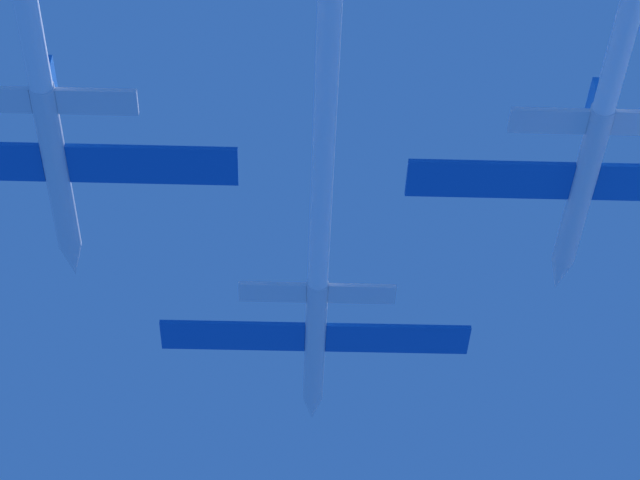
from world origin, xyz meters
TOP-DOWN VIEW (x-y plane):
  - jet_lead at (-0.40, -18.49)m, footprint 15.20×59.67m

SIDE VIEW (x-z plane):
  - jet_lead at x=-0.40m, z-range -1.40..1.12m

